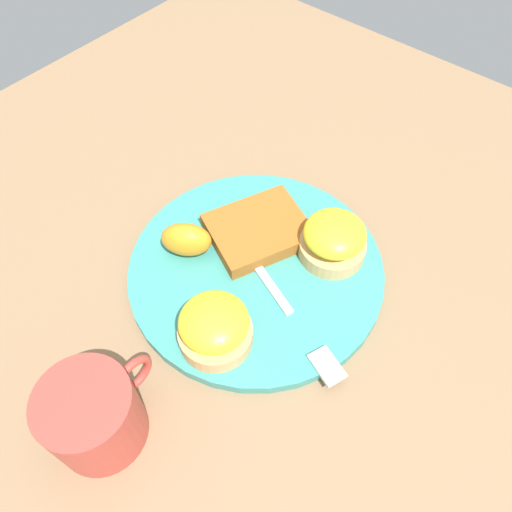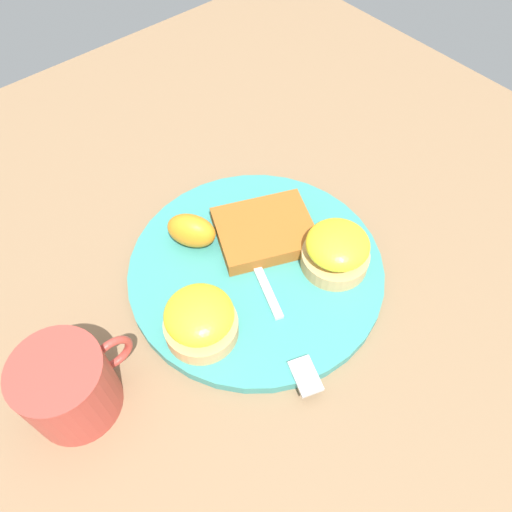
{
  "view_description": "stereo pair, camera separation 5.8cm",
  "coord_description": "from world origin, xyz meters",
  "px_view_note": "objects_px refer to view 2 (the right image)",
  "views": [
    {
      "loc": [
        -0.26,
        -0.22,
        0.5
      ],
      "look_at": [
        0.0,
        0.0,
        0.03
      ],
      "focal_mm": 35.0,
      "sensor_mm": 36.0,
      "label": 1
    },
    {
      "loc": [
        -0.22,
        -0.26,
        0.5
      ],
      "look_at": [
        0.0,
        0.0,
        0.03
      ],
      "focal_mm": 35.0,
      "sensor_mm": 36.0,
      "label": 2
    }
  ],
  "objects_px": {
    "fork": "(282,324)",
    "cup": "(68,386)",
    "sandwich_benedict_left": "(200,320)",
    "hashbrown_patty": "(265,231)",
    "sandwich_benedict_right": "(337,250)",
    "orange_wedge": "(191,231)"
  },
  "relations": [
    {
      "from": "fork",
      "to": "cup",
      "type": "relative_size",
      "value": 1.6
    },
    {
      "from": "sandwich_benedict_right",
      "to": "fork",
      "type": "height_order",
      "value": "sandwich_benedict_right"
    },
    {
      "from": "sandwich_benedict_right",
      "to": "fork",
      "type": "relative_size",
      "value": 0.42
    },
    {
      "from": "fork",
      "to": "cup",
      "type": "bearing_deg",
      "value": 160.82
    },
    {
      "from": "orange_wedge",
      "to": "fork",
      "type": "relative_size",
      "value": 0.32
    },
    {
      "from": "sandwich_benedict_left",
      "to": "sandwich_benedict_right",
      "type": "height_order",
      "value": "same"
    },
    {
      "from": "fork",
      "to": "cup",
      "type": "distance_m",
      "value": 0.22
    },
    {
      "from": "sandwich_benedict_left",
      "to": "cup",
      "type": "distance_m",
      "value": 0.14
    },
    {
      "from": "sandwich_benedict_left",
      "to": "cup",
      "type": "xyz_separation_m",
      "value": [
        -0.14,
        0.02,
        0.0
      ]
    },
    {
      "from": "orange_wedge",
      "to": "cup",
      "type": "height_order",
      "value": "cup"
    },
    {
      "from": "sandwich_benedict_right",
      "to": "hashbrown_patty",
      "type": "distance_m",
      "value": 0.09
    },
    {
      "from": "sandwich_benedict_right",
      "to": "hashbrown_patty",
      "type": "relative_size",
      "value": 0.69
    },
    {
      "from": "hashbrown_patty",
      "to": "fork",
      "type": "bearing_deg",
      "value": -122.19
    },
    {
      "from": "orange_wedge",
      "to": "cup",
      "type": "distance_m",
      "value": 0.22
    },
    {
      "from": "hashbrown_patty",
      "to": "sandwich_benedict_left",
      "type": "bearing_deg",
      "value": -157.95
    },
    {
      "from": "cup",
      "to": "orange_wedge",
      "type": "bearing_deg",
      "value": 22.19
    },
    {
      "from": "sandwich_benedict_left",
      "to": "fork",
      "type": "height_order",
      "value": "sandwich_benedict_left"
    },
    {
      "from": "hashbrown_patty",
      "to": "fork",
      "type": "height_order",
      "value": "hashbrown_patty"
    },
    {
      "from": "orange_wedge",
      "to": "fork",
      "type": "xyz_separation_m",
      "value": [
        0.01,
        -0.16,
        -0.02
      ]
    },
    {
      "from": "sandwich_benedict_right",
      "to": "fork",
      "type": "xyz_separation_m",
      "value": [
        -0.1,
        -0.02,
        -0.02
      ]
    },
    {
      "from": "hashbrown_patty",
      "to": "cup",
      "type": "distance_m",
      "value": 0.28
    },
    {
      "from": "orange_wedge",
      "to": "fork",
      "type": "bearing_deg",
      "value": -87.76
    }
  ]
}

